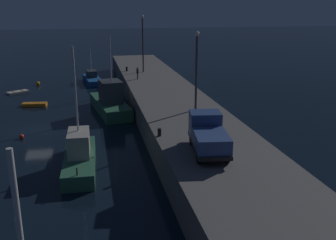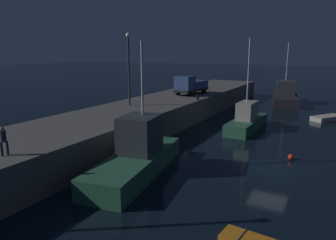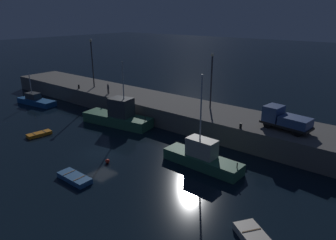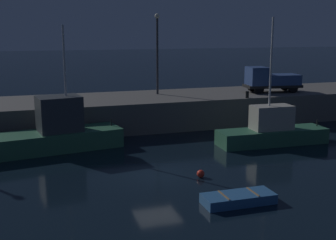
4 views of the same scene
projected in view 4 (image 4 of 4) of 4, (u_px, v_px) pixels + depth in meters
ground_plane at (157, 176)px, 25.24m from camera, size 320.00×320.00×0.00m
pier_quay at (111, 112)px, 37.69m from camera, size 71.51×7.67×2.49m
fishing_trawler_red at (272, 131)px, 32.05m from camera, size 8.17×2.41×9.03m
fishing_boat_white at (53, 133)px, 30.35m from camera, size 10.10×4.37×8.49m
rowboat_blue_far at (238, 199)px, 21.19m from camera, size 3.50×1.39×0.52m
mooring_buoy_mid at (201, 174)px, 24.90m from camera, size 0.44×0.44×0.44m
lamp_post_east at (157, 47)px, 38.97m from camera, size 0.44×0.44×7.07m
utility_truck at (270, 80)px, 40.82m from camera, size 5.38×2.71×2.34m
bollard_west at (247, 95)px, 37.48m from camera, size 0.28×0.28×0.57m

